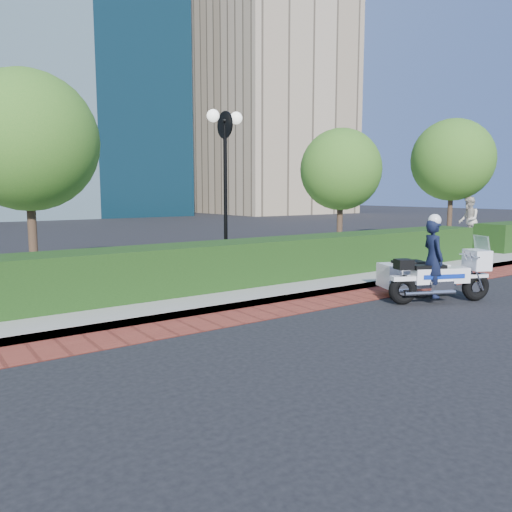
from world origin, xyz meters
TOP-DOWN VIEW (x-y plane):
  - ground at (0.00, 0.00)m, footprint 120.00×120.00m
  - brick_strip at (0.00, 1.50)m, footprint 60.00×1.00m
  - sidewalk at (0.00, 6.00)m, footprint 60.00×8.00m
  - hedge_main at (0.00, 3.60)m, footprint 18.00×1.20m
  - lamppost at (1.00, 5.20)m, footprint 1.02×0.70m
  - tree_b at (-3.50, 6.50)m, footprint 3.20×3.20m
  - tree_c at (6.50, 6.50)m, footprint 2.80×2.80m
  - tree_d at (13.00, 6.50)m, footprint 3.40×3.40m
  - tower_right at (28.00, 38.00)m, footprint 14.00×12.00m
  - police_motorcycle at (3.05, 0.41)m, footprint 2.15×2.04m
  - pedestrian at (13.24, 5.78)m, footprint 1.20×1.17m

SIDE VIEW (x-z plane):
  - ground at x=0.00m, z-range 0.00..0.00m
  - brick_strip at x=0.00m, z-range 0.00..0.01m
  - sidewalk at x=0.00m, z-range 0.00..0.15m
  - police_motorcycle at x=3.05m, z-range -0.29..1.55m
  - hedge_main at x=0.00m, z-range 0.15..1.15m
  - pedestrian at x=13.24m, z-range 0.15..2.10m
  - lamppost at x=1.00m, z-range 0.85..5.06m
  - tree_c at x=6.50m, z-range 0.90..5.20m
  - tree_b at x=-3.50m, z-range 0.99..5.88m
  - tree_d at x=13.00m, z-range 1.03..6.19m
  - tower_right at x=28.00m, z-range 0.00..28.00m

